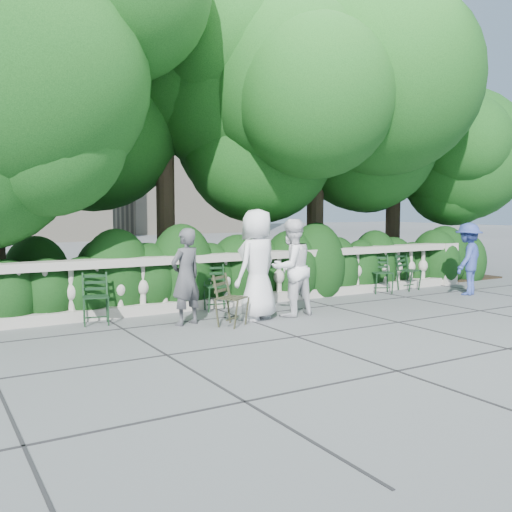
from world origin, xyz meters
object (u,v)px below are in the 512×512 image
chair_b (97,326)px  person_businessman (257,264)px  person_woman_grey (186,277)px  person_older_blue (468,259)px  chair_d (219,312)px  chair_weathered (240,327)px  person_casual_man (291,268)px  chair_f (414,291)px  chair_e (384,294)px

chair_b → person_businessman: 2.75m
person_woman_grey → person_older_blue: 6.41m
person_businessman → person_older_blue: bearing=155.3°
chair_d → person_woman_grey: bearing=-131.7°
chair_b → chair_weathered: bearing=-19.7°
chair_d → person_businessman: 1.30m
chair_d → chair_weathered: size_ratio=1.00×
chair_b → person_casual_man: person_casual_man is taller
chair_b → chair_f: 7.09m
chair_weathered → person_woman_grey: 1.17m
chair_e → person_older_blue: 1.93m
chair_e → person_casual_man: (-3.06, -0.97, 0.83)m
chair_d → chair_weathered: same height
chair_f → chair_b: bearing=172.2°
person_businessman → person_woman_grey: (-1.20, 0.20, -0.15)m
person_casual_man → chair_f: bearing=-174.1°
person_woman_grey → person_businessman: bearing=153.4°
chair_e → chair_f: bearing=25.3°
chair_f → person_businessman: person_businessman is taller
chair_e → person_casual_man: person_casual_man is taller
chair_e → chair_f: size_ratio=1.00×
chair_f → chair_weathered: size_ratio=1.00×
person_casual_man → person_woman_grey: bearing=-15.4°
chair_d → chair_weathered: 1.31m
chair_f → person_businessman: size_ratio=0.46×
chair_f → person_woman_grey: bearing=178.2°
chair_b → person_woman_grey: (1.27, -0.59, 0.77)m
chair_b → chair_f: size_ratio=1.00×
chair_d → person_older_blue: 5.61m
chair_e → chair_f: same height
chair_e → person_businessman: (-3.71, -0.92, 0.92)m
chair_d → chair_weathered: (-0.28, -1.28, 0.00)m
chair_f → person_casual_man: (-3.97, -0.98, 0.83)m
chair_b → person_businessman: bearing=-5.6°
chair_b → chair_e: bearing=13.2°
person_casual_man → person_businessman: bearing=-12.0°
chair_b → person_woman_grey: 1.59m
chair_weathered → chair_d: bearing=45.6°
chair_d → person_older_blue: person_older_blue is taller
person_older_blue → chair_d: bearing=-31.5°
chair_b → chair_weathered: same height
chair_b → chair_weathered: size_ratio=1.00×
chair_b → person_casual_man: 3.33m
chair_b → chair_e: size_ratio=1.00×
chair_weathered → person_casual_man: bearing=-15.8°
chair_b → chair_e: (6.18, 0.14, 0.00)m
chair_e → chair_b: bearing=-153.8°
person_businessman → chair_f: bearing=166.9°
chair_e → person_older_blue: (1.50, -0.94, 0.77)m
person_businessman → person_woman_grey: person_businessman is taller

